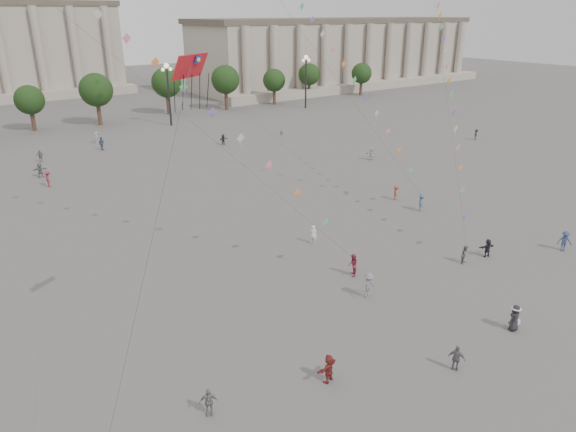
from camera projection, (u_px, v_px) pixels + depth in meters
ground at (424, 356)px, 30.00m from camera, size 360.00×360.00×0.00m
hall_east at (340, 53)px, 138.33m from camera, size 84.00×26.22×17.20m
hall_central at (5, 32)px, 122.17m from camera, size 48.30×34.30×35.50m
tree_row at (67, 96)px, 86.82m from camera, size 137.12×5.12×8.00m
lamp_post_mid_east at (168, 83)px, 88.19m from camera, size 2.00×0.90×10.65m
lamp_post_far_east at (306, 72)px, 104.45m from camera, size 2.00×0.90×10.65m
person_crowd_0 at (102, 144)px, 74.39m from camera, size 1.19×1.01×1.91m
person_crowd_3 at (487, 248)px, 41.97m from camera, size 1.51×0.83×1.55m
person_crowd_4 at (97, 137)px, 78.61m from camera, size 1.14×1.61×1.68m
person_crowd_6 at (369, 285)px, 35.86m from camera, size 1.32×0.89×1.90m
person_crowd_7 at (371, 154)px, 69.47m from camera, size 1.66×0.88×1.71m
person_crowd_8 at (396, 193)px, 54.74m from camera, size 1.03×1.15×1.55m
person_crowd_9 at (223, 140)px, 77.44m from camera, size 1.54×0.75×1.59m
person_crowd_12 at (40, 170)px, 62.12m from camera, size 1.70×0.74×1.78m
person_crowd_13 at (313, 234)px, 44.30m from camera, size 0.69×0.75×1.72m
person_crowd_14 at (565, 241)px, 42.93m from camera, size 1.28×1.28×1.78m
person_crowd_16 at (40, 156)px, 68.48m from camera, size 0.99×0.48×1.63m
person_crowd_17 at (48, 179)px, 58.79m from camera, size 0.71×1.21×1.85m
person_crowd_19 at (282, 131)px, 82.84m from camera, size 0.67×0.55×1.56m
person_crowd_20 at (476, 135)px, 80.42m from camera, size 1.23×1.01×1.65m
person_crowd_21 at (208, 402)px, 25.42m from camera, size 0.98×0.72×1.54m
tourist_2 at (329, 368)px, 27.70m from camera, size 1.63×0.85×1.68m
tourist_3 at (457, 358)px, 28.58m from camera, size 0.76×1.01×1.59m
kite_flyer_0 at (353, 265)px, 38.82m from camera, size 1.05×1.10×1.79m
kite_flyer_1 at (421, 203)px, 51.61m from camera, size 1.24×1.31×1.78m
kite_flyer_2 at (465, 254)px, 40.90m from camera, size 0.87×0.76×1.50m
hat_person at (515, 317)px, 32.17m from camera, size 0.87×0.60×1.77m
dragon_kite at (190, 87)px, 22.11m from camera, size 6.58×6.74×22.05m
kite_train_east at (438, 10)px, 56.35m from camera, size 30.28×33.85×56.11m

